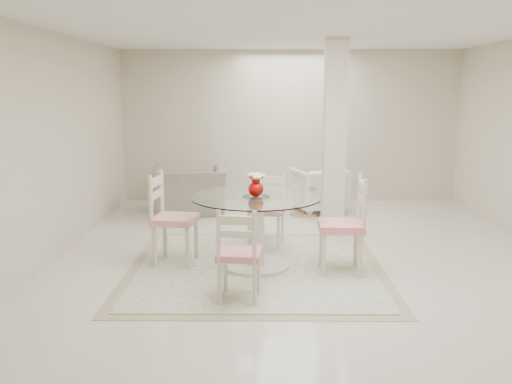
{
  "coord_description": "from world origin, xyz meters",
  "views": [
    {
      "loc": [
        -0.54,
        -6.25,
        2.02
      ],
      "look_at": [
        -0.58,
        -0.12,
        0.85
      ],
      "focal_mm": 38.0,
      "sensor_mm": 36.0,
      "label": 1
    }
  ],
  "objects_px": {
    "dining_table": "(256,232)",
    "dining_chair_north": "(269,203)",
    "dining_chair_west": "(168,211)",
    "dining_chair_south": "(238,248)",
    "red_vase": "(256,185)",
    "side_table": "(304,202)",
    "column": "(334,138)",
    "dining_chair_east": "(348,218)",
    "armchair_white": "(319,189)",
    "recliner_taupe": "(190,190)"
  },
  "relations": [
    {
      "from": "dining_chair_west",
      "to": "armchair_white",
      "type": "distance_m",
      "value": 3.47
    },
    {
      "from": "dining_table",
      "to": "recliner_taupe",
      "type": "distance_m",
      "value": 3.03
    },
    {
      "from": "dining_chair_north",
      "to": "recliner_taupe",
      "type": "distance_m",
      "value": 2.22
    },
    {
      "from": "dining_table",
      "to": "dining_chair_west",
      "type": "xyz_separation_m",
      "value": [
        -1.01,
        0.16,
        0.2
      ]
    },
    {
      "from": "armchair_white",
      "to": "dining_chair_west",
      "type": "bearing_deg",
      "value": 35.6
    },
    {
      "from": "column",
      "to": "side_table",
      "type": "height_order",
      "value": "column"
    },
    {
      "from": "dining_chair_north",
      "to": "side_table",
      "type": "bearing_deg",
      "value": 82.02
    },
    {
      "from": "dining_table",
      "to": "dining_chair_south",
      "type": "height_order",
      "value": "dining_chair_south"
    },
    {
      "from": "dining_chair_north",
      "to": "dining_chair_south",
      "type": "xyz_separation_m",
      "value": [
        -0.32,
        -2.01,
        -0.0
      ]
    },
    {
      "from": "armchair_white",
      "to": "recliner_taupe",
      "type": "bearing_deg",
      "value": -14.5
    },
    {
      "from": "recliner_taupe",
      "to": "dining_chair_south",
      "type": "bearing_deg",
      "value": 97.69
    },
    {
      "from": "dining_chair_west",
      "to": "dining_chair_east",
      "type": "bearing_deg",
      "value": -90.69
    },
    {
      "from": "dining_chair_north",
      "to": "dining_chair_west",
      "type": "relative_size",
      "value": 0.87
    },
    {
      "from": "column",
      "to": "dining_table",
      "type": "bearing_deg",
      "value": -123.83
    },
    {
      "from": "dining_chair_east",
      "to": "armchair_white",
      "type": "relative_size",
      "value": 1.49
    },
    {
      "from": "dining_chair_north",
      "to": "recliner_taupe",
      "type": "relative_size",
      "value": 0.89
    },
    {
      "from": "dining_chair_east",
      "to": "armchair_white",
      "type": "distance_m",
      "value": 3.13
    },
    {
      "from": "red_vase",
      "to": "dining_chair_east",
      "type": "bearing_deg",
      "value": -8.72
    },
    {
      "from": "dining_table",
      "to": "dining_chair_east",
      "type": "bearing_deg",
      "value": -8.73
    },
    {
      "from": "dining_chair_south",
      "to": "armchair_white",
      "type": "relative_size",
      "value": 1.27
    },
    {
      "from": "column",
      "to": "dining_table",
      "type": "distance_m",
      "value": 2.15
    },
    {
      "from": "dining_chair_west",
      "to": "column",
      "type": "bearing_deg",
      "value": -47.05
    },
    {
      "from": "dining_chair_west",
      "to": "side_table",
      "type": "xyz_separation_m",
      "value": [
        1.77,
        2.5,
        -0.41
      ]
    },
    {
      "from": "red_vase",
      "to": "dining_chair_north",
      "type": "height_order",
      "value": "red_vase"
    },
    {
      "from": "dining_table",
      "to": "dining_chair_west",
      "type": "distance_m",
      "value": 1.05
    },
    {
      "from": "dining_table",
      "to": "dining_chair_north",
      "type": "relative_size",
      "value": 1.41
    },
    {
      "from": "dining_chair_south",
      "to": "dining_chair_west",
      "type": "bearing_deg",
      "value": -47.84
    },
    {
      "from": "column",
      "to": "recliner_taupe",
      "type": "xyz_separation_m",
      "value": [
        -2.18,
        1.2,
        -0.97
      ]
    },
    {
      "from": "dining_chair_north",
      "to": "recliner_taupe",
      "type": "xyz_separation_m",
      "value": [
        -1.27,
        1.82,
        -0.17
      ]
    },
    {
      "from": "dining_table",
      "to": "dining_chair_west",
      "type": "height_order",
      "value": "dining_chair_west"
    },
    {
      "from": "column",
      "to": "dining_chair_west",
      "type": "distance_m",
      "value": 2.65
    },
    {
      "from": "dining_chair_east",
      "to": "side_table",
      "type": "bearing_deg",
      "value": -171.98
    },
    {
      "from": "red_vase",
      "to": "dining_table",
      "type": "bearing_deg",
      "value": 161.57
    },
    {
      "from": "dining_chair_east",
      "to": "dining_table",
      "type": "bearing_deg",
      "value": -95.92
    },
    {
      "from": "dining_table",
      "to": "dining_chair_east",
      "type": "xyz_separation_m",
      "value": [
        1.02,
        -0.16,
        0.2
      ]
    },
    {
      "from": "dining_chair_west",
      "to": "armchair_white",
      "type": "height_order",
      "value": "dining_chair_west"
    },
    {
      "from": "dining_table",
      "to": "armchair_white",
      "type": "height_order",
      "value": "dining_table"
    },
    {
      "from": "armchair_white",
      "to": "side_table",
      "type": "bearing_deg",
      "value": 29.32
    },
    {
      "from": "column",
      "to": "dining_table",
      "type": "relative_size",
      "value": 1.85
    },
    {
      "from": "recliner_taupe",
      "to": "side_table",
      "type": "height_order",
      "value": "recliner_taupe"
    },
    {
      "from": "dining_table",
      "to": "dining_chair_west",
      "type": "relative_size",
      "value": 1.22
    },
    {
      "from": "dining_chair_south",
      "to": "armchair_white",
      "type": "height_order",
      "value": "dining_chair_south"
    },
    {
      "from": "dining_chair_west",
      "to": "armchair_white",
      "type": "bearing_deg",
      "value": -27.93
    },
    {
      "from": "dining_table",
      "to": "dining_chair_south",
      "type": "distance_m",
      "value": 1.02
    },
    {
      "from": "red_vase",
      "to": "side_table",
      "type": "height_order",
      "value": "red_vase"
    },
    {
      "from": "dining_chair_north",
      "to": "dining_chair_south",
      "type": "relative_size",
      "value": 1.01
    },
    {
      "from": "dining_chair_east",
      "to": "dining_chair_west",
      "type": "xyz_separation_m",
      "value": [
        -2.03,
        0.32,
        -0.01
      ]
    },
    {
      "from": "dining_table",
      "to": "dining_chair_east",
      "type": "distance_m",
      "value": 1.05
    },
    {
      "from": "dining_table",
      "to": "side_table",
      "type": "bearing_deg",
      "value": 74.09
    },
    {
      "from": "dining_table",
      "to": "dining_chair_north",
      "type": "bearing_deg",
      "value": 80.62
    }
  ]
}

